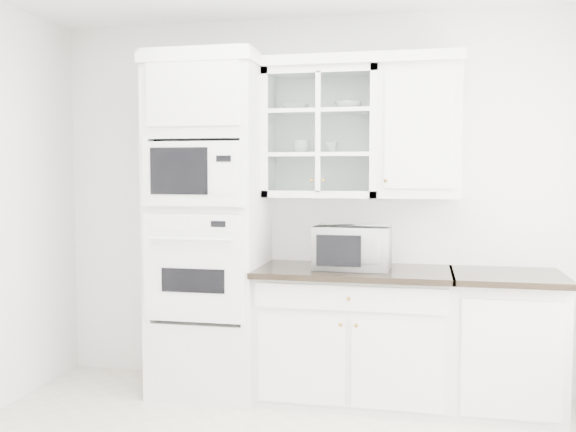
# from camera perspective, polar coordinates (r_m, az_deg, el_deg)

# --- Properties ---
(room_shell) EXTENTS (4.00, 3.50, 2.70)m
(room_shell) POSITION_cam_1_polar(r_m,az_deg,el_deg) (3.43, -0.53, 7.30)
(room_shell) COLOR white
(room_shell) RESTS_ON ground
(oven_column) EXTENTS (0.76, 0.68, 2.40)m
(oven_column) POSITION_cam_1_polar(r_m,az_deg,el_deg) (4.59, -6.99, -0.83)
(oven_column) COLOR white
(oven_column) RESTS_ON ground
(base_cabinet_run) EXTENTS (1.32, 0.67, 0.92)m
(base_cabinet_run) POSITION_cam_1_polar(r_m,az_deg,el_deg) (4.52, 5.87, -10.38)
(base_cabinet_run) COLOR white
(base_cabinet_run) RESTS_ON ground
(extra_base_cabinet) EXTENTS (0.72, 0.67, 0.92)m
(extra_base_cabinet) POSITION_cam_1_polar(r_m,az_deg,el_deg) (4.53, 18.77, -10.54)
(extra_base_cabinet) COLOR white
(extra_base_cabinet) RESTS_ON ground
(upper_cabinet_glass) EXTENTS (0.80, 0.33, 0.90)m
(upper_cabinet_glass) POSITION_cam_1_polar(r_m,az_deg,el_deg) (4.56, 3.03, 7.34)
(upper_cabinet_glass) COLOR white
(upper_cabinet_glass) RESTS_ON room_shell
(upper_cabinet_solid) EXTENTS (0.55, 0.33, 0.90)m
(upper_cabinet_solid) POSITION_cam_1_polar(r_m,az_deg,el_deg) (4.50, 11.61, 7.31)
(upper_cabinet_solid) COLOR white
(upper_cabinet_solid) RESTS_ON room_shell
(crown_molding) EXTENTS (2.14, 0.38, 0.07)m
(crown_molding) POSITION_cam_1_polar(r_m,az_deg,el_deg) (4.61, 1.67, 13.39)
(crown_molding) COLOR white
(crown_molding) RESTS_ON room_shell
(countertop_microwave) EXTENTS (0.52, 0.43, 0.29)m
(countertop_microwave) POSITION_cam_1_polar(r_m,az_deg,el_deg) (4.40, 5.78, -2.77)
(countertop_microwave) COLOR white
(countertop_microwave) RESTS_ON base_cabinet_run
(bowl_a) EXTENTS (0.21, 0.21, 0.05)m
(bowl_a) POSITION_cam_1_polar(r_m,az_deg,el_deg) (4.61, 0.65, 9.60)
(bowl_a) COLOR white
(bowl_a) RESTS_ON upper_cabinet_glass
(bowl_b) EXTENTS (0.22, 0.22, 0.06)m
(bowl_b) POSITION_cam_1_polar(r_m,az_deg,el_deg) (4.55, 5.36, 9.73)
(bowl_b) COLOR white
(bowl_b) RESTS_ON upper_cabinet_glass
(cup_a) EXTENTS (0.14, 0.14, 0.09)m
(cup_a) POSITION_cam_1_polar(r_m,az_deg,el_deg) (4.59, 1.19, 6.15)
(cup_a) COLOR white
(cup_a) RESTS_ON upper_cabinet_glass
(cup_b) EXTENTS (0.09, 0.09, 0.08)m
(cup_b) POSITION_cam_1_polar(r_m,az_deg,el_deg) (4.55, 3.92, 6.09)
(cup_b) COLOR white
(cup_b) RESTS_ON upper_cabinet_glass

